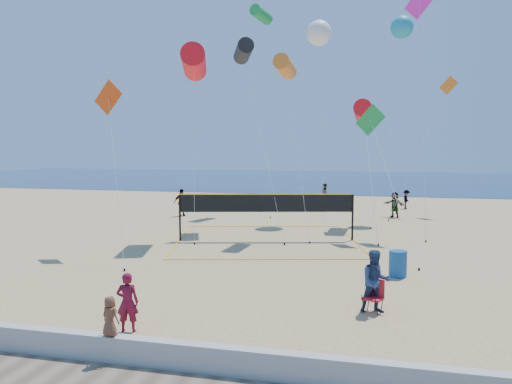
% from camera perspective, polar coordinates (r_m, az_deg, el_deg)
% --- Properties ---
extents(ground, '(120.00, 120.00, 0.00)m').
position_cam_1_polar(ground, '(14.04, -1.56, -14.81)').
color(ground, tan).
rests_on(ground, ground).
extents(ocean, '(140.00, 50.00, 0.03)m').
position_cam_1_polar(ocean, '(74.96, 11.04, 1.40)').
color(ocean, '#10284D').
rests_on(ocean, ground).
extents(seawall, '(32.00, 0.30, 0.60)m').
position_cam_1_polar(seawall, '(11.27, -5.81, -18.38)').
color(seawall, '#B6B6B1').
rests_on(seawall, ground).
extents(woman, '(0.65, 0.51, 1.56)m').
position_cam_1_polar(woman, '(13.65, -14.48, -12.10)').
color(woman, maroon).
rests_on(woman, ground).
extents(toddler, '(0.50, 0.39, 0.90)m').
position_cam_1_polar(toddler, '(11.86, -16.35, -13.45)').
color(toddler, brown).
rests_on(toddler, seawall).
extents(bystander_a, '(1.04, 0.90, 1.84)m').
position_cam_1_polar(bystander_a, '(15.05, 13.52, -9.91)').
color(bystander_a, navy).
rests_on(bystander_a, ground).
extents(far_person_0, '(1.12, 1.10, 1.90)m').
position_cam_1_polar(far_person_0, '(35.03, -8.53, -1.20)').
color(far_person_0, gray).
rests_on(far_person_0, ground).
extents(far_person_1, '(1.62, 1.34, 1.74)m').
position_cam_1_polar(far_person_1, '(35.29, 15.57, -1.42)').
color(far_person_1, gray).
rests_on(far_person_1, ground).
extents(far_person_3, '(1.09, 0.98, 1.83)m').
position_cam_1_polar(far_person_3, '(41.05, 7.93, -0.32)').
color(far_person_3, gray).
rests_on(far_person_3, ground).
extents(far_person_4, '(0.77, 1.05, 1.46)m').
position_cam_1_polar(far_person_4, '(40.60, 16.81, -0.81)').
color(far_person_4, gray).
rests_on(far_person_4, ground).
extents(camp_chair, '(0.66, 0.76, 1.07)m').
position_cam_1_polar(camp_chair, '(15.18, 13.36, -11.26)').
color(camp_chair, red).
rests_on(camp_chair, ground).
extents(trash_barrel, '(0.70, 0.70, 0.97)m').
position_cam_1_polar(trash_barrel, '(19.37, 15.90, -7.89)').
color(trash_barrel, '#154D8E').
rests_on(trash_barrel, ground).
extents(volleyball_net, '(10.98, 10.88, 2.43)m').
position_cam_1_polar(volleyball_net, '(25.55, 1.19, -1.89)').
color(volleyball_net, black).
rests_on(volleyball_net, ground).
extents(kite_0, '(2.03, 3.11, 9.87)m').
position_cam_1_polar(kite_0, '(26.31, -7.10, 14.48)').
color(kite_0, red).
rests_on(kite_0, ground).
extents(kite_1, '(4.37, 6.40, 11.03)m').
position_cam_1_polar(kite_1, '(30.45, -1.44, 15.78)').
color(kite_1, black).
rests_on(kite_1, ground).
extents(kite_2, '(2.10, 2.68, 9.54)m').
position_cam_1_polar(kite_2, '(26.80, 3.34, 14.10)').
color(kite_2, orange).
rests_on(kite_2, ground).
extents(kite_3, '(3.37, 3.71, 7.85)m').
position_cam_1_polar(kite_3, '(23.78, -16.46, 9.51)').
color(kite_3, '#D54410').
rests_on(kite_3, ground).
extents(kite_4, '(2.88, 6.97, 7.01)m').
position_cam_1_polar(kite_4, '(26.28, 13.15, 7.36)').
color(kite_4, '#1A9241').
rests_on(kite_4, ground).
extents(kite_5, '(1.60, 4.01, 13.64)m').
position_cam_1_polar(kite_5, '(30.45, 18.24, 18.68)').
color(kite_5, '#F522C8').
rests_on(kite_5, ground).
extents(kite_6, '(2.06, 6.55, 12.96)m').
position_cam_1_polar(kite_6, '(34.07, 7.20, 17.57)').
color(kite_6, white).
rests_on(kite_6, ground).
extents(kite_7, '(2.59, 6.17, 13.41)m').
position_cam_1_polar(kite_7, '(35.87, 16.34, 17.63)').
color(kite_7, teal).
rests_on(kite_7, ground).
extents(kite_8, '(2.27, 4.92, 15.01)m').
position_cam_1_polar(kite_8, '(38.65, 0.60, 19.59)').
color(kite_8, '#1A9241').
rests_on(kite_8, ground).
extents(kite_9, '(4.72, 5.50, 9.86)m').
position_cam_1_polar(kite_9, '(38.29, 20.70, 10.26)').
color(kite_9, orange).
rests_on(kite_9, ground).
extents(kite_10, '(1.61, 7.61, 7.60)m').
position_cam_1_polar(kite_10, '(31.04, 12.17, 8.93)').
color(kite_10, red).
rests_on(kite_10, ground).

